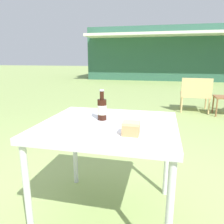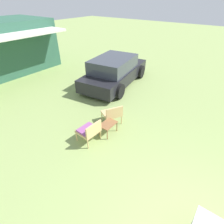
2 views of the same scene
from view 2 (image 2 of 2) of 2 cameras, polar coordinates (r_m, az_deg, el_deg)
name	(u,v)px [view 2 (image 2 of 2)]	position (r m, az deg, el deg)	size (l,w,h in m)	color
parked_car	(115,71)	(8.75, 0.86, 13.15)	(4.39, 2.45, 1.35)	black
wicker_chair_cushioned	(89,130)	(5.25, -7.40, -5.92)	(0.62, 0.59, 0.73)	tan
wicker_chair_plain	(112,113)	(5.92, 0.15, -0.42)	(0.79, 0.78, 0.73)	tan
garden_side_table	(108,125)	(5.53, -1.28, -4.16)	(0.56, 0.38, 0.39)	brown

